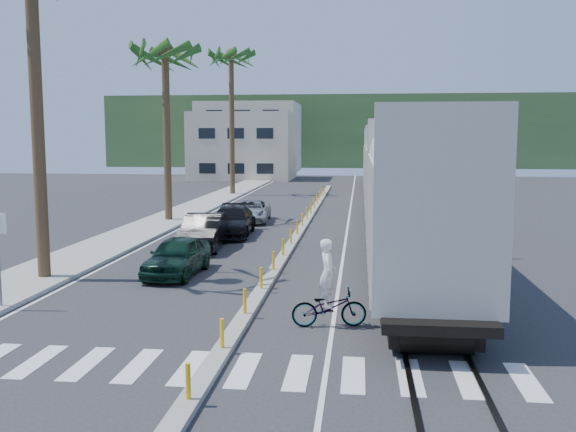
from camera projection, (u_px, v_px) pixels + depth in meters
name	position (u px, v px, depth m)	size (l,w,h in m)	color
ground	(231.00, 340.00, 16.13)	(140.00, 140.00, 0.00)	#28282B
sidewalk	(179.00, 214.00, 41.73)	(3.00, 90.00, 0.15)	gray
rails	(387.00, 213.00, 43.18)	(1.56, 100.00, 0.06)	black
median	(302.00, 227.00, 35.81)	(0.45, 60.00, 0.85)	gray
crosswalk	(213.00, 369.00, 14.16)	(14.00, 2.20, 0.01)	silver
lane_markings	(276.00, 217.00, 41.03)	(9.42, 90.00, 0.01)	silver
freight_train	(389.00, 171.00, 40.96)	(3.00, 60.94, 5.85)	#B7B5A7
palm_trees	(171.00, 40.00, 38.10)	(3.50, 37.20, 13.75)	brown
buildings	(290.00, 142.00, 86.98)	(38.00, 27.00, 10.00)	beige
hillside	(343.00, 132.00, 114.01)	(80.00, 20.00, 12.00)	#385628
car_lead	(177.00, 256.00, 23.68)	(1.89, 4.28, 1.43)	black
car_second	(203.00, 232.00, 29.24)	(2.03, 4.94, 1.59)	black
car_third	(232.00, 221.00, 33.17)	(2.35, 5.28, 1.51)	black
car_rear	(251.00, 211.00, 38.66)	(2.46, 4.80, 1.30)	#B8BABD
cyclist	(329.00, 299.00, 17.24)	(1.40, 2.26, 2.40)	#9EA0A5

